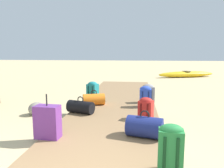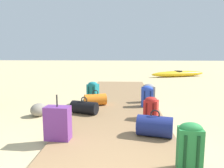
# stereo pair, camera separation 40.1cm
# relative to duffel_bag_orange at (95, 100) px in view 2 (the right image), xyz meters

# --- Properties ---
(ground_plane) EXTENTS (60.00, 60.00, 0.00)m
(ground_plane) POSITION_rel_duffel_bag_orange_xyz_m (0.60, -0.54, -0.24)
(ground_plane) COLOR tan
(boardwalk) EXTENTS (2.10, 8.56, 0.08)m
(boardwalk) POSITION_rel_duffel_bag_orange_xyz_m (0.60, 0.32, -0.20)
(boardwalk) COLOR olive
(boardwalk) RESTS_ON ground
(duffel_bag_orange) EXTENTS (0.64, 0.48, 0.42)m
(duffel_bag_orange) POSITION_rel_duffel_bag_orange_xyz_m (0.00, 0.00, 0.00)
(duffel_bag_orange) COLOR orange
(duffel_bag_orange) RESTS_ON boardwalk
(duffel_bag_navy) EXTENTS (0.66, 0.49, 0.47)m
(duffel_bag_navy) POSITION_rel_duffel_bag_orange_xyz_m (1.29, -2.09, 0.02)
(duffel_bag_navy) COLOR navy
(duffel_bag_navy) RESTS_ON boardwalk
(backpack_red) EXTENTS (0.35, 0.31, 0.48)m
(backpack_red) POSITION_rel_duffel_bag_orange_xyz_m (1.35, -1.11, 0.10)
(backpack_red) COLOR red
(backpack_red) RESTS_ON boardwalk
(backpack_blue) EXTENTS (0.31, 0.23, 0.55)m
(backpack_blue) POSITION_rel_duffel_bag_orange_xyz_m (1.38, -0.04, 0.13)
(backpack_blue) COLOR #2847B7
(backpack_blue) RESTS_ON boardwalk
(duffel_bag_black) EXTENTS (0.68, 0.47, 0.40)m
(duffel_bag_black) POSITION_rel_duffel_bag_orange_xyz_m (-0.16, -0.80, -0.01)
(duffel_bag_black) COLOR black
(duffel_bag_black) RESTS_ON boardwalk
(suitcase_purple) EXTENTS (0.42, 0.26, 0.75)m
(suitcase_purple) POSITION_rel_duffel_bag_orange_xyz_m (-0.32, -2.31, 0.12)
(suitcase_purple) COLOR #6B2D84
(suitcase_purple) RESTS_ON boardwalk
(backpack_teal) EXTENTS (0.36, 0.33, 0.56)m
(backpack_teal) POSITION_rel_duffel_bag_orange_xyz_m (-0.14, 0.53, 0.14)
(backpack_teal) COLOR #197A7F
(backpack_teal) RESTS_ON boardwalk
(backpack_grey) EXTENTS (0.39, 0.30, 0.53)m
(backpack_grey) POSITION_rel_duffel_bag_orange_xyz_m (1.46, 0.47, 0.12)
(backpack_grey) COLOR slate
(backpack_grey) RESTS_ON boardwalk
(backpack_green) EXTENTS (0.31, 0.23, 0.61)m
(backpack_green) POSITION_rel_duffel_bag_orange_xyz_m (1.56, -3.17, 0.16)
(backpack_green) COLOR #237538
(backpack_green) RESTS_ON boardwalk
(kayak) EXTENTS (3.49, 1.72, 0.36)m
(kayak) POSITION_rel_duffel_bag_orange_xyz_m (4.02, 7.49, -0.06)
(kayak) COLOR gold
(kayak) RESTS_ON ground
(rock_left_near) EXTENTS (0.50, 0.52, 0.31)m
(rock_left_near) POSITION_rel_duffel_bag_orange_xyz_m (-1.25, -0.80, -0.08)
(rock_left_near) COLOR gray
(rock_left_near) RESTS_ON ground
(rock_left_far) EXTENTS (0.32, 0.31, 0.16)m
(rock_left_far) POSITION_rel_duffel_bag_orange_xyz_m (-1.33, -0.73, -0.15)
(rock_left_far) COLOR #5B5651
(rock_left_far) RESTS_ON ground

